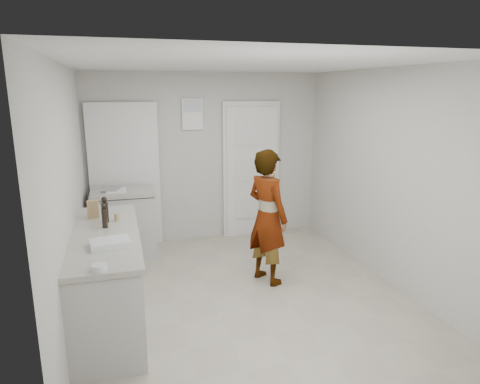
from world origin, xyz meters
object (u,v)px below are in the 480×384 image
object	(u,v)px
egg_bowl	(99,267)
baking_dish	(110,243)
spice_jar	(117,217)
oil_cruet_b	(104,216)
cake_mix_box	(93,209)
oil_cruet_a	(105,210)
person	(267,217)

from	to	relation	value
egg_bowl	baking_dish	bearing A→B (deg)	81.81
spice_jar	oil_cruet_b	xyz separation A→B (m)	(-0.11, -0.20, 0.08)
oil_cruet_b	cake_mix_box	bearing A→B (deg)	108.05
oil_cruet_a	oil_cruet_b	size ratio (longest dim) A/B	1.12
person	oil_cruet_a	distance (m)	1.82
spice_jar	oil_cruet_b	size ratio (longest dim) A/B	0.31
oil_cruet_a	cake_mix_box	bearing A→B (deg)	122.79
oil_cruet_a	baking_dish	size ratio (longest dim) A/B	0.76
person	egg_bowl	world-z (taller)	person
spice_jar	oil_cruet_b	world-z (taller)	oil_cruet_b
oil_cruet_a	person	bearing A→B (deg)	3.40
person	baking_dish	bearing A→B (deg)	90.95
cake_mix_box	oil_cruet_b	bearing A→B (deg)	-68.36
spice_jar	baking_dish	bearing A→B (deg)	-94.81
oil_cruet_b	egg_bowl	world-z (taller)	oil_cruet_b
spice_jar	egg_bowl	size ratio (longest dim) A/B	0.64
person	baking_dish	xyz separation A→B (m)	(-1.75, -0.84, 0.15)
person	oil_cruet_b	distance (m)	1.84
oil_cruet_a	baking_dish	bearing A→B (deg)	-86.18
spice_jar	egg_bowl	xyz separation A→B (m)	(-0.14, -1.25, -0.02)
oil_cruet_b	egg_bowl	xyz separation A→B (m)	(-0.02, -1.06, -0.09)
person	spice_jar	xyz separation A→B (m)	(-1.69, -0.09, 0.16)
person	baking_dish	size ratio (longest dim) A/B	4.45
cake_mix_box	spice_jar	size ratio (longest dim) A/B	2.52
baking_dish	person	bearing A→B (deg)	25.52
oil_cruet_a	egg_bowl	distance (m)	1.24
person	oil_cruet_b	world-z (taller)	person
cake_mix_box	egg_bowl	distance (m)	1.44
spice_jar	cake_mix_box	bearing A→B (deg)	143.06
spice_jar	oil_cruet_a	distance (m)	0.14
spice_jar	egg_bowl	bearing A→B (deg)	-96.19
cake_mix_box	spice_jar	world-z (taller)	cake_mix_box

